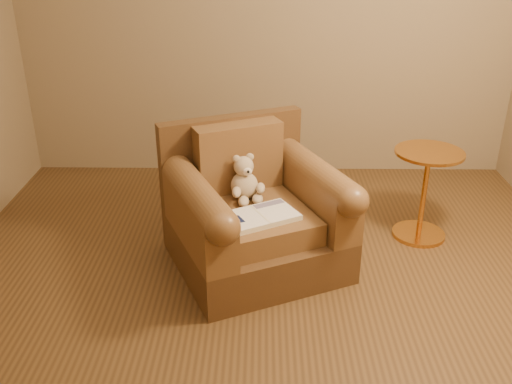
{
  "coord_description": "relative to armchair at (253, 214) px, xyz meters",
  "views": [
    {
      "loc": [
        -0.04,
        -2.62,
        1.96
      ],
      "look_at": [
        -0.08,
        0.41,
        0.52
      ],
      "focal_mm": 40.0,
      "sensor_mm": 36.0,
      "label": 1
    }
  ],
  "objects": [
    {
      "name": "floor",
      "position": [
        0.1,
        -0.5,
        -0.33
      ],
      "size": [
        4.0,
        4.0,
        0.0
      ],
      "primitive_type": "plane",
      "color": "brown",
      "rests_on": "ground"
    },
    {
      "name": "teddy_bear",
      "position": [
        -0.05,
        0.06,
        0.19
      ],
      "size": [
        0.21,
        0.24,
        0.29
      ],
      "rotation": [
        0.0,
        0.0,
        0.4
      ],
      "color": "tan",
      "rests_on": "armchair"
    },
    {
      "name": "armchair",
      "position": [
        0.0,
        0.0,
        0.0
      ],
      "size": [
        1.24,
        1.21,
        0.86
      ],
      "rotation": [
        0.0,
        0.0,
        0.42
      ],
      "color": "#51341B",
      "rests_on": "floor"
    },
    {
      "name": "guidebook",
      "position": [
        0.04,
        -0.21,
        0.09
      ],
      "size": [
        0.49,
        0.42,
        0.03
      ],
      "rotation": [
        0.0,
        0.0,
        0.5
      ],
      "color": "beige",
      "rests_on": "armchair"
    },
    {
      "name": "side_table",
      "position": [
        1.13,
        0.33,
        0.0
      ],
      "size": [
        0.45,
        0.45,
        0.62
      ],
      "color": "gold",
      "rests_on": "floor"
    }
  ]
}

